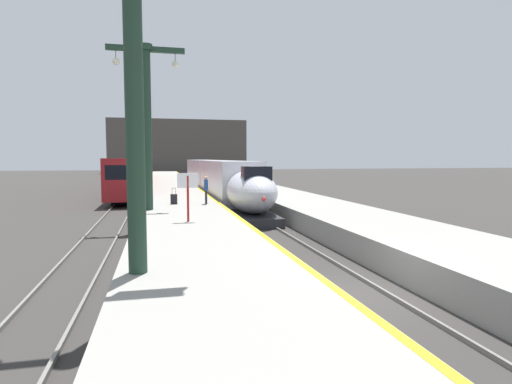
{
  "coord_description": "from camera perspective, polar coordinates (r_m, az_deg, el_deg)",
  "views": [
    {
      "loc": [
        -5.38,
        -10.6,
        3.81
      ],
      "look_at": [
        0.27,
        13.65,
        1.8
      ],
      "focal_mm": 29.46,
      "sensor_mm": 36.0,
      "label": 1
    }
  ],
  "objects": [
    {
      "name": "platform_right",
      "position": [
        36.74,
        1.81,
        -0.52
      ],
      "size": [
        4.8,
        110.0,
        1.05
      ],
      "primitive_type": "cube",
      "color": "gray",
      "rests_on": "ground"
    },
    {
      "name": "regional_train_adjacent",
      "position": [
        50.96,
        -16.19,
        2.54
      ],
      "size": [
        2.85,
        36.6,
        3.8
      ],
      "color": "maroon",
      "rests_on": "ground"
    },
    {
      "name": "rail_main_left",
      "position": [
        38.57,
        -6.16,
        -0.99
      ],
      "size": [
        0.08,
        110.0,
        0.12
      ],
      "primitive_type": "cube",
      "color": "slate",
      "rests_on": "ground"
    },
    {
      "name": "rail_main_right",
      "position": [
        38.78,
        -3.96,
        -0.95
      ],
      "size": [
        0.08,
        110.0,
        0.12
      ],
      "primitive_type": "cube",
      "color": "slate",
      "rests_on": "ground"
    },
    {
      "name": "rail_secondary_right",
      "position": [
        38.34,
        -16.0,
        -1.18
      ],
      "size": [
        0.08,
        110.0,
        0.12
      ],
      "primitive_type": "cube",
      "color": "slate",
      "rests_on": "ground"
    },
    {
      "name": "rolling_suitcase",
      "position": [
        25.71,
        -11.09,
        -0.95
      ],
      "size": [
        0.4,
        0.22,
        0.98
      ],
      "color": "black",
      "rests_on": "platform_left"
    },
    {
      "name": "ground_plane",
      "position": [
        12.49,
        13.48,
        -13.28
      ],
      "size": [
        260.0,
        260.0,
        0.0
      ],
      "primitive_type": "plane",
      "color": "#33302D"
    },
    {
      "name": "platform_left_safety_stripe",
      "position": [
        35.65,
        -7.27,
        0.14
      ],
      "size": [
        0.2,
        107.8,
        0.01
      ],
      "primitive_type": "cube",
      "color": "yellow",
      "rests_on": "platform_left"
    },
    {
      "name": "platform_left",
      "position": [
        35.53,
        -10.92,
        -0.77
      ],
      "size": [
        4.8,
        110.0,
        1.05
      ],
      "primitive_type": "cube",
      "color": "gray",
      "rests_on": "ground"
    },
    {
      "name": "rail_secondary_left",
      "position": [
        38.45,
        -18.24,
        -1.22
      ],
      "size": [
        0.08,
        110.0,
        0.12
      ],
      "primitive_type": "cube",
      "color": "slate",
      "rests_on": "ground"
    },
    {
      "name": "departure_info_board",
      "position": [
        18.39,
        -9.25,
        0.65
      ],
      "size": [
        0.9,
        0.1,
        2.12
      ],
      "color": "maroon",
      "rests_on": "platform_left"
    },
    {
      "name": "passenger_near_edge",
      "position": [
        25.4,
        -6.81,
        0.59
      ],
      "size": [
        0.24,
        0.57,
        1.69
      ],
      "color": "#23232D",
      "rests_on": "platform_left"
    },
    {
      "name": "station_column_mid",
      "position": [
        23.22,
        -14.58,
        10.63
      ],
      "size": [
        4.0,
        0.68,
        8.68
      ],
      "color": "#1E3828",
      "rests_on": "platform_left"
    },
    {
      "name": "station_column_near",
      "position": [
        10.68,
        -16.03,
        18.52
      ],
      "size": [
        4.0,
        0.68,
        8.7
      ],
      "color": "#1E3828",
      "rests_on": "platform_left"
    },
    {
      "name": "terminus_back_wall",
      "position": [
        112.78,
        -10.44,
        6.16
      ],
      "size": [
        36.0,
        2.0,
        14.0
      ],
      "primitive_type": "cube",
      "color": "#4C4742",
      "rests_on": "ground"
    },
    {
      "name": "highspeed_train_main",
      "position": [
        40.01,
        -5.38,
        1.9
      ],
      "size": [
        2.92,
        37.68,
        3.6
      ],
      "color": "silver",
      "rests_on": "ground"
    }
  ]
}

